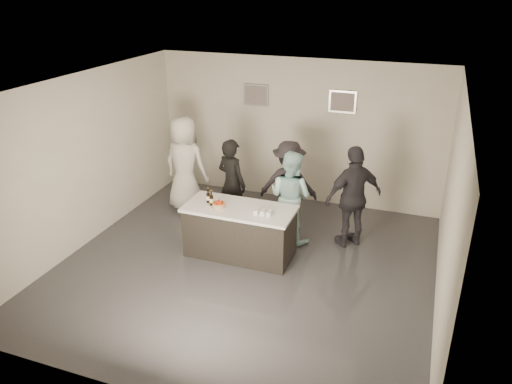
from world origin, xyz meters
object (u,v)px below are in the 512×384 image
cake (219,205)px  beer_bottle_a (208,195)px  bar_counter (240,231)px  beer_bottle_b (211,198)px  person_guest_left (185,164)px  person_guest_back (288,184)px  person_main_black (232,184)px  person_main_blue (290,196)px  person_guest_right (354,197)px

cake → beer_bottle_a: bearing=154.4°
cake → bar_counter: bearing=18.4°
beer_bottle_b → person_guest_left: bearing=130.7°
person_guest_left → person_guest_back: 2.17m
beer_bottle_b → cake: bearing=-15.9°
person_guest_back → beer_bottle_b: bearing=49.1°
beer_bottle_a → person_main_black: (0.02, 0.99, -0.16)m
cake → person_main_blue: person_main_blue is taller
beer_bottle_b → beer_bottle_a: bearing=141.5°
cake → person_main_blue: bearing=44.9°
beer_bottle_b → person_main_blue: bearing=39.4°
bar_counter → person_guest_right: (1.73, 1.03, 0.47)m
cake → person_guest_back: size_ratio=0.13×
cake → person_main_black: bearing=101.5°
cake → person_main_blue: 1.37m
cake → person_guest_back: 1.71m
person_main_black → person_guest_back: bearing=-136.9°
cake → person_main_black: (-0.23, 1.10, -0.07)m
beer_bottle_a → person_guest_right: person_guest_right is taller
beer_bottle_a → person_main_black: person_main_black is taller
beer_bottle_b → person_main_blue: 1.46m
bar_counter → person_guest_left: bearing=141.3°
beer_bottle_b → person_guest_left: person_guest_left is taller
person_main_black → person_guest_back: 1.08m
beer_bottle_a → person_main_blue: size_ratio=0.15×
person_main_black → person_main_blue: (1.19, -0.14, -0.02)m
bar_counter → person_main_black: 1.21m
cake → person_guest_left: person_guest_left is taller
cake → person_main_black: size_ratio=0.12×
beer_bottle_a → cake: bearing=-25.6°
person_main_black → person_guest_back: size_ratio=1.03×
person_guest_left → person_guest_back: (2.17, 0.02, -0.13)m
bar_counter → person_main_blue: person_main_blue is taller
person_main_black → person_guest_left: size_ratio=0.90×
beer_bottle_a → person_main_blue: bearing=34.9°
person_guest_back → bar_counter: bearing=63.7°
bar_counter → person_guest_back: bearing=72.9°
bar_counter → beer_bottle_b: size_ratio=7.15×
bar_counter → person_main_black: (-0.55, 0.99, 0.42)m
person_main_blue → beer_bottle_b: bearing=56.6°
person_guest_right → person_guest_back: bearing=-57.8°
bar_counter → person_guest_back: person_guest_back is taller
beer_bottle_a → person_guest_left: (-1.16, 1.38, -0.06)m
beer_bottle_b → person_guest_right: (2.21, 1.09, -0.11)m
person_main_blue → person_guest_back: person_main_blue is taller
person_main_blue → person_guest_left: 2.43m
person_main_black → person_guest_left: 1.25m
person_guest_left → bar_counter: bearing=147.7°
bar_counter → cake: cake is taller
person_guest_back → person_main_blue: bearing=100.6°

